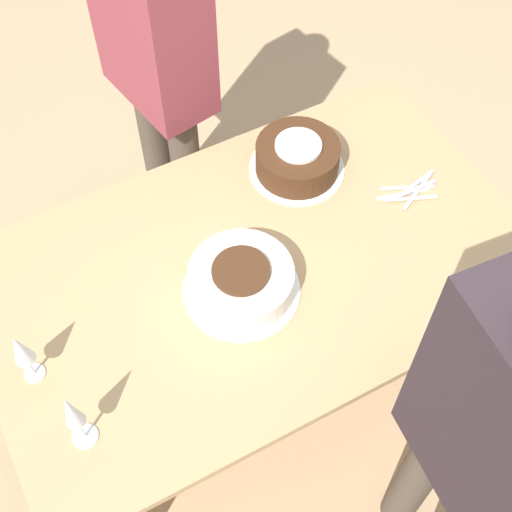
# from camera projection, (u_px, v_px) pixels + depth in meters

# --- Properties ---
(ground_plane) EXTENTS (12.00, 12.00, 0.00)m
(ground_plane) POSITION_uv_depth(u_px,v_px,m) (256.00, 375.00, 2.69)
(ground_plane) COLOR tan
(dining_table) EXTENTS (1.59, 0.96, 0.76)m
(dining_table) POSITION_uv_depth(u_px,v_px,m) (256.00, 285.00, 2.15)
(dining_table) COLOR tan
(dining_table) RESTS_ON ground_plane
(cake_center_white) EXTENTS (0.33, 0.33, 0.11)m
(cake_center_white) POSITION_uv_depth(u_px,v_px,m) (241.00, 281.00, 1.98)
(cake_center_white) COLOR white
(cake_center_white) RESTS_ON dining_table
(cake_front_chocolate) EXTENTS (0.30, 0.30, 0.12)m
(cake_front_chocolate) POSITION_uv_depth(u_px,v_px,m) (297.00, 158.00, 2.23)
(cake_front_chocolate) COLOR white
(cake_front_chocolate) RESTS_ON dining_table
(wine_glass_near) EXTENTS (0.07, 0.07, 0.24)m
(wine_glass_near) POSITION_uv_depth(u_px,v_px,m) (72.00, 413.00, 1.64)
(wine_glass_near) COLOR silver
(wine_glass_near) RESTS_ON dining_table
(wine_glass_far) EXTENTS (0.06, 0.06, 0.20)m
(wine_glass_far) POSITION_uv_depth(u_px,v_px,m) (20.00, 350.00, 1.76)
(wine_glass_far) COLOR silver
(wine_glass_far) RESTS_ON dining_table
(fork_pile) EXTENTS (0.21, 0.12, 0.02)m
(fork_pile) POSITION_uv_depth(u_px,v_px,m) (411.00, 191.00, 2.21)
(fork_pile) COLOR silver
(fork_pile) RESTS_ON dining_table
(person_cutting) EXTENTS (0.29, 0.43, 1.58)m
(person_cutting) POSITION_uv_depth(u_px,v_px,m) (155.00, 50.00, 2.30)
(person_cutting) COLOR #4C4238
(person_cutting) RESTS_ON ground_plane
(person_watching) EXTENTS (0.25, 0.42, 1.60)m
(person_watching) POSITION_uv_depth(u_px,v_px,m) (493.00, 442.00, 1.56)
(person_watching) COLOR #4C4238
(person_watching) RESTS_ON ground_plane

